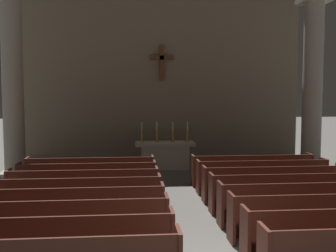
# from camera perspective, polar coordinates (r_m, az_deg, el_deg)

# --- Properties ---
(pew_left_row_2) EXTENTS (3.75, 0.50, 0.95)m
(pew_left_row_2) POSITION_cam_1_polar(r_m,az_deg,el_deg) (7.10, -14.99, -15.14)
(pew_left_row_2) COLOR #4C2319
(pew_left_row_2) RESTS_ON ground
(pew_left_row_3) EXTENTS (3.75, 0.50, 0.95)m
(pew_left_row_3) POSITION_cam_1_polar(r_m,az_deg,el_deg) (7.99, -13.80, -12.83)
(pew_left_row_3) COLOR #4C2319
(pew_left_row_3) RESTS_ON ground
(pew_left_row_4) EXTENTS (3.75, 0.50, 0.95)m
(pew_left_row_4) POSITION_cam_1_polar(r_m,az_deg,el_deg) (8.90, -12.88, -10.99)
(pew_left_row_4) COLOR #4C2319
(pew_left_row_4) RESTS_ON ground
(pew_left_row_5) EXTENTS (3.75, 0.50, 0.95)m
(pew_left_row_5) POSITION_cam_1_polar(r_m,az_deg,el_deg) (9.82, -12.13, -9.48)
(pew_left_row_5) COLOR #4C2319
(pew_left_row_5) RESTS_ON ground
(pew_left_row_6) EXTENTS (3.75, 0.50, 0.95)m
(pew_left_row_6) POSITION_cam_1_polar(r_m,az_deg,el_deg) (10.75, -11.52, -8.23)
(pew_left_row_6) COLOR #4C2319
(pew_left_row_6) RESTS_ON ground
(pew_left_row_7) EXTENTS (3.75, 0.50, 0.95)m
(pew_left_row_7) POSITION_cam_1_polar(r_m,az_deg,el_deg) (11.68, -11.01, -7.18)
(pew_left_row_7) COLOR #4C2319
(pew_left_row_7) RESTS_ON ground
(pew_left_row_8) EXTENTS (3.75, 0.50, 0.95)m
(pew_left_row_8) POSITION_cam_1_polar(r_m,az_deg,el_deg) (12.61, -10.57, -6.29)
(pew_left_row_8) COLOR #4C2319
(pew_left_row_8) RESTS_ON ground
(pew_right_row_3) EXTENTS (3.75, 0.50, 0.95)m
(pew_right_row_3) POSITION_cam_1_polar(r_m,az_deg,el_deg) (8.75, 20.76, -11.46)
(pew_right_row_3) COLOR #4C2319
(pew_right_row_3) RESTS_ON ground
(pew_right_row_4) EXTENTS (3.75, 0.50, 0.95)m
(pew_right_row_4) POSITION_cam_1_polar(r_m,az_deg,el_deg) (9.59, 18.21, -9.97)
(pew_right_row_4) COLOR #4C2319
(pew_right_row_4) RESTS_ON ground
(pew_right_row_5) EXTENTS (3.75, 0.50, 0.95)m
(pew_right_row_5) POSITION_cam_1_polar(r_m,az_deg,el_deg) (10.45, 16.10, -8.70)
(pew_right_row_5) COLOR #4C2319
(pew_right_row_5) RESTS_ON ground
(pew_right_row_6) EXTENTS (3.75, 0.50, 0.95)m
(pew_right_row_6) POSITION_cam_1_polar(r_m,az_deg,el_deg) (11.32, 14.32, -7.62)
(pew_right_row_6) COLOR #4C2319
(pew_right_row_6) RESTS_ON ground
(pew_right_row_7) EXTENTS (3.75, 0.50, 0.95)m
(pew_right_row_7) POSITION_cam_1_polar(r_m,az_deg,el_deg) (12.21, 12.81, -6.69)
(pew_right_row_7) COLOR #4C2319
(pew_right_row_7) RESTS_ON ground
(pew_right_row_8) EXTENTS (3.75, 0.50, 0.95)m
(pew_right_row_8) POSITION_cam_1_polar(r_m,az_deg,el_deg) (13.10, 11.50, -5.89)
(pew_right_row_8) COLOR #4C2319
(pew_right_row_8) RESTS_ON ground
(column_left_second) EXTENTS (1.03, 1.03, 6.12)m
(column_left_second) POSITION_cam_1_polar(r_m,az_deg,el_deg) (14.62, -20.57, 4.84)
(column_left_second) COLOR #9E998E
(column_left_second) RESTS_ON ground
(column_right_second) EXTENTS (1.03, 1.03, 6.12)m
(column_right_second) POSITION_cam_1_polar(r_m,az_deg,el_deg) (15.50, 19.25, 4.86)
(column_right_second) COLOR #9E998E
(column_right_second) RESTS_ON ground
(altar) EXTENTS (2.20, 0.90, 1.01)m
(altar) POSITION_cam_1_polar(r_m,az_deg,el_deg) (15.49, -0.44, -3.94)
(altar) COLOR #BCB7AD
(altar) RESTS_ON ground
(candlestick_outer_left) EXTENTS (0.16, 0.16, 0.75)m
(candlestick_outer_left) POSITION_cam_1_polar(r_m,az_deg,el_deg) (15.35, -3.61, -1.32)
(candlestick_outer_left) COLOR #B79338
(candlestick_outer_left) RESTS_ON altar
(candlestick_inner_left) EXTENTS (0.16, 0.16, 0.75)m
(candlestick_inner_left) POSITION_cam_1_polar(r_m,az_deg,el_deg) (15.38, -1.56, -1.30)
(candlestick_inner_left) COLOR #B79338
(candlestick_inner_left) RESTS_ON altar
(candlestick_inner_right) EXTENTS (0.16, 0.16, 0.75)m
(candlestick_inner_right) POSITION_cam_1_polar(r_m,az_deg,el_deg) (15.43, 0.66, -1.28)
(candlestick_inner_right) COLOR #B79338
(candlestick_inner_right) RESTS_ON altar
(candlestick_outer_right) EXTENTS (0.16, 0.16, 0.75)m
(candlestick_outer_right) POSITION_cam_1_polar(r_m,az_deg,el_deg) (15.50, 2.69, -1.26)
(candlestick_outer_right) COLOR #B79338
(candlestick_outer_right) RESTS_ON altar
(apse_with_cross) EXTENTS (11.35, 0.42, 7.31)m
(apse_with_cross) POSITION_cam_1_polar(r_m,az_deg,el_deg) (16.99, -0.93, 7.38)
(apse_with_cross) COLOR gray
(apse_with_cross) RESTS_ON ground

